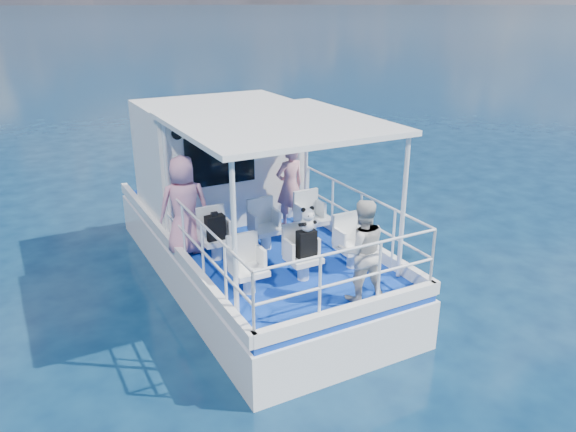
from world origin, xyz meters
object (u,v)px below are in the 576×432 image
(passenger_port_fwd, at_px, (184,206))
(backpack_center, at_px, (306,244))
(panda, at_px, (307,219))
(passenger_stbd_aft, at_px, (361,250))

(passenger_port_fwd, xyz_separation_m, backpack_center, (1.27, -1.83, -0.24))
(passenger_port_fwd, height_order, backpack_center, passenger_port_fwd)
(passenger_port_fwd, xyz_separation_m, panda, (1.28, -1.83, 0.16))
(backpack_center, bearing_deg, passenger_port_fwd, 124.87)
(backpack_center, xyz_separation_m, panda, (0.01, -0.01, 0.40))
(passenger_stbd_aft, distance_m, panda, 0.95)
(passenger_port_fwd, bearing_deg, backpack_center, 135.13)
(backpack_center, relative_size, panda, 1.16)
(passenger_stbd_aft, distance_m, backpack_center, 0.94)
(passenger_port_fwd, relative_size, backpack_center, 3.90)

